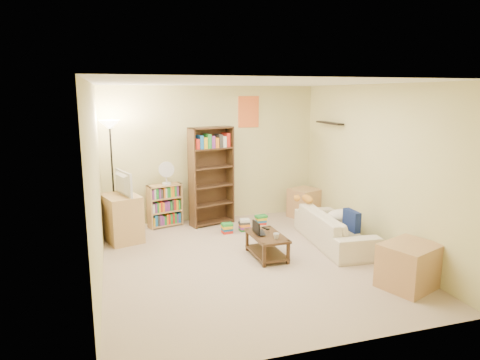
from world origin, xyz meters
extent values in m
plane|color=tan|center=(0.00, 0.00, 0.00)|extent=(4.50, 4.50, 0.00)
cube|color=beige|center=(0.00, 2.25, 1.25)|extent=(4.00, 0.04, 2.50)
cube|color=beige|center=(0.00, -2.25, 1.25)|extent=(4.00, 0.04, 2.50)
cube|color=beige|center=(-2.00, 0.00, 1.25)|extent=(0.04, 4.50, 2.50)
cube|color=beige|center=(2.00, 0.00, 1.25)|extent=(0.04, 4.50, 2.50)
cube|color=white|center=(0.00, 0.00, 2.50)|extent=(4.00, 4.50, 0.04)
cube|color=red|center=(0.72, 2.24, 2.02)|extent=(0.40, 0.02, 0.58)
cube|color=black|center=(1.92, 1.30, 1.85)|extent=(0.12, 0.80, 0.03)
imported|color=beige|center=(1.53, 0.28, 0.26)|extent=(1.88, 0.94, 0.52)
cube|color=navy|center=(1.59, -0.11, 0.50)|extent=(0.11, 0.35, 0.31)
ellipsoid|color=white|center=(1.66, 0.31, 0.45)|extent=(0.48, 0.34, 0.21)
ellipsoid|color=orange|center=(1.38, 0.98, 0.59)|extent=(0.33, 0.17, 0.13)
sphere|color=orange|center=(1.19, 0.99, 0.61)|extent=(0.11, 0.11, 0.11)
cube|color=#442D1A|center=(0.31, 0.07, 0.33)|extent=(0.46, 0.79, 0.03)
cube|color=#442D1A|center=(0.31, 0.07, 0.07)|extent=(0.44, 0.75, 0.03)
cube|color=#442D1A|center=(0.14, -0.28, 0.17)|extent=(0.04, 0.04, 0.34)
cube|color=#442D1A|center=(0.50, -0.27, 0.17)|extent=(0.04, 0.04, 0.34)
cube|color=#442D1A|center=(0.11, 0.40, 0.17)|extent=(0.04, 0.04, 0.34)
cube|color=#442D1A|center=(0.48, 0.42, 0.17)|extent=(0.04, 0.04, 0.34)
imported|color=black|center=(0.27, 0.13, 0.36)|extent=(0.36, 0.29, 0.02)
cube|color=white|center=(0.16, 0.12, 0.45)|extent=(0.02, 0.26, 0.17)
imported|color=silver|center=(0.37, -0.14, 0.39)|extent=(0.12, 0.12, 0.08)
cube|color=black|center=(0.38, 0.33, 0.35)|extent=(0.09, 0.14, 0.02)
cube|color=tan|center=(-1.70, 1.44, 0.38)|extent=(0.70, 0.83, 0.76)
imported|color=black|center=(-1.70, 1.44, 0.95)|extent=(0.73, 0.48, 0.39)
cube|color=#47311B|center=(-0.09, 1.88, 0.89)|extent=(0.84, 0.47, 1.78)
cube|color=tan|center=(-0.93, 2.00, 0.38)|extent=(0.64, 0.38, 0.77)
cylinder|color=silver|center=(-0.89, 1.99, 0.79)|extent=(0.15, 0.15, 0.04)
cylinder|color=silver|center=(-0.89, 1.99, 0.89)|extent=(0.02, 0.02, 0.15)
cylinder|color=silver|center=(-0.89, 1.96, 1.05)|extent=(0.27, 0.06, 0.27)
cylinder|color=black|center=(-1.80, 1.75, 0.02)|extent=(0.29, 0.29, 0.03)
cylinder|color=black|center=(-1.80, 1.75, 0.91)|extent=(0.03, 0.03, 1.83)
cone|color=#FFE8C6|center=(-1.80, 1.75, 1.87)|extent=(0.33, 0.33, 0.14)
cube|color=#DAB46A|center=(1.72, 1.80, 0.28)|extent=(0.63, 0.63, 0.56)
cube|color=tan|center=(1.65, -1.36, 0.28)|extent=(0.82, 0.76, 0.55)
cube|color=red|center=(0.04, 1.30, 0.09)|extent=(0.20, 0.16, 0.17)
cube|color=#1966B2|center=(0.36, 1.32, 0.11)|extent=(0.20, 0.16, 0.21)
cube|color=gold|center=(0.67, 1.35, 0.12)|extent=(0.20, 0.16, 0.25)
camera|label=1|loc=(-1.79, -5.50, 2.37)|focal=32.00mm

